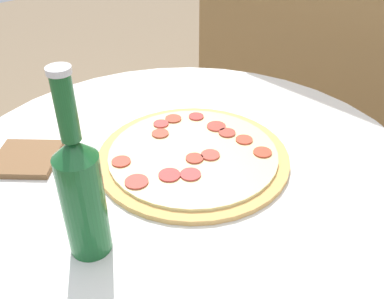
{
  "coord_description": "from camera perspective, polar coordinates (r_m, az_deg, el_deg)",
  "views": [
    {
      "loc": [
        0.49,
        -0.44,
        1.2
      ],
      "look_at": [
        -0.0,
        0.02,
        0.74
      ],
      "focal_mm": 40.0,
      "sensor_mm": 36.0,
      "label": 1
    }
  ],
  "objects": [
    {
      "name": "pizza",
      "position": [
        0.82,
        -0.01,
        -0.68
      ],
      "size": [
        0.37,
        0.37,
        0.02
      ],
      "color": "tan",
      "rests_on": "table"
    },
    {
      "name": "pizza_paddle",
      "position": [
        0.89,
        -23.67,
        -1.05
      ],
      "size": [
        0.24,
        0.24,
        0.02
      ],
      "rotation": [
        0.0,
        0.0,
        -2.36
      ],
      "color": "brown",
      "rests_on": "table"
    },
    {
      "name": "table",
      "position": [
        0.94,
        -0.92,
        -11.04
      ],
      "size": [
        0.91,
        0.91,
        0.72
      ],
      "color": "silver",
      "rests_on": "ground_plane"
    },
    {
      "name": "beer_bottle",
      "position": [
        0.6,
        -14.52,
        -5.4
      ],
      "size": [
        0.06,
        0.06,
        0.29
      ],
      "color": "#195628",
      "rests_on": "table"
    }
  ]
}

